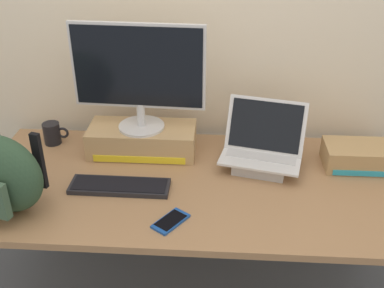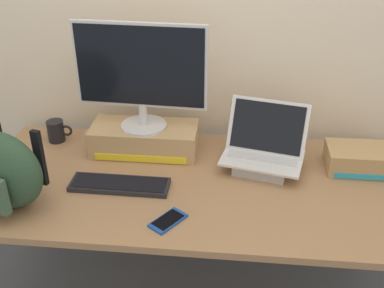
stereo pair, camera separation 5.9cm
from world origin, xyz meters
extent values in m
cube|color=beige|center=(0.00, 0.52, 1.30)|extent=(7.00, 0.10, 2.60)
cube|color=#99704C|center=(0.00, 0.00, 0.70)|extent=(1.81, 0.84, 0.03)
cylinder|color=#B2B2B7|center=(-0.84, 0.36, 0.34)|extent=(0.05, 0.05, 0.69)
cylinder|color=#B2B2B7|center=(0.84, 0.36, 0.34)|extent=(0.05, 0.05, 0.69)
cube|color=tan|center=(-0.24, 0.23, 0.78)|extent=(0.48, 0.21, 0.13)
cube|color=yellow|center=(-0.24, 0.12, 0.74)|extent=(0.41, 0.00, 0.03)
cylinder|color=silver|center=(-0.24, 0.23, 0.85)|extent=(0.21, 0.21, 0.01)
cylinder|color=silver|center=(-0.24, 0.23, 0.91)|extent=(0.04, 0.04, 0.10)
cube|color=silver|center=(-0.24, 0.23, 1.13)|extent=(0.57, 0.05, 0.37)
cube|color=black|center=(-0.24, 0.22, 1.13)|extent=(0.55, 0.03, 0.35)
cube|color=#ADADB2|center=(0.29, 0.13, 0.74)|extent=(0.26, 0.24, 0.05)
cube|color=silver|center=(0.29, 0.13, 0.77)|extent=(0.38, 0.31, 0.01)
cube|color=#B7B7BC|center=(0.30, 0.15, 0.78)|extent=(0.32, 0.19, 0.00)
cube|color=silver|center=(0.31, 0.20, 0.89)|extent=(0.35, 0.18, 0.22)
cube|color=black|center=(0.31, 0.19, 0.89)|extent=(0.32, 0.15, 0.19)
cube|color=black|center=(-0.29, -0.07, 0.73)|extent=(0.41, 0.13, 0.02)
cube|color=black|center=(-0.29, -0.07, 0.74)|extent=(0.38, 0.11, 0.00)
ellipsoid|color=#28422D|center=(-0.69, -0.23, 0.87)|extent=(0.38, 0.27, 0.31)
cube|color=black|center=(-0.75, -0.10, 0.89)|extent=(0.04, 0.03, 0.24)
cube|color=black|center=(-0.57, -0.15, 0.89)|extent=(0.04, 0.03, 0.24)
cylinder|color=black|center=(-0.69, 0.28, 0.77)|extent=(0.08, 0.08, 0.10)
torus|color=black|center=(-0.63, 0.28, 0.77)|extent=(0.06, 0.01, 0.06)
cube|color=#19479E|center=(-0.06, -0.27, 0.72)|extent=(0.14, 0.16, 0.01)
cube|color=black|center=(-0.06, -0.27, 0.73)|extent=(0.12, 0.13, 0.00)
sphere|color=#CC7099|center=(-0.76, 0.00, 0.76)|extent=(0.09, 0.09, 0.09)
sphere|color=black|center=(-0.78, -0.03, 0.77)|extent=(0.01, 0.01, 0.01)
sphere|color=black|center=(-0.74, -0.03, 0.77)|extent=(0.01, 0.01, 0.01)
cube|color=#A88456|center=(0.73, 0.17, 0.77)|extent=(0.32, 0.18, 0.10)
cube|color=#2899BC|center=(0.73, 0.08, 0.73)|extent=(0.27, 0.00, 0.02)
camera|label=1|loc=(0.10, -1.62, 1.82)|focal=43.65mm
camera|label=2|loc=(0.16, -1.61, 1.82)|focal=43.65mm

